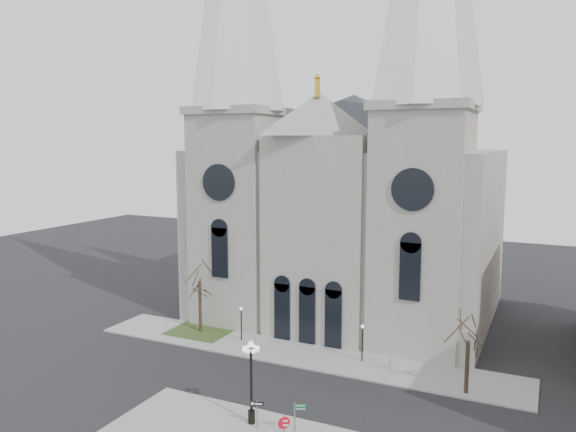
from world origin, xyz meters
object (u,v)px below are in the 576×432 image
at_px(globe_lamp, 251,372).
at_px(one_way_sign, 257,409).
at_px(street_name_sign, 296,418).
at_px(stop_sign, 284,427).

distance_m(globe_lamp, one_way_sign, 2.42).
distance_m(one_way_sign, street_name_sign, 2.85).
xyz_separation_m(stop_sign, street_name_sign, (-0.11, 2.00, -0.38)).
bearing_deg(stop_sign, street_name_sign, 69.21).
relative_size(stop_sign, one_way_sign, 1.28).
xyz_separation_m(globe_lamp, street_name_sign, (3.54, -0.55, -2.20)).
bearing_deg(globe_lamp, one_way_sign, -33.12).
bearing_deg(stop_sign, one_way_sign, 120.66).
distance_m(stop_sign, globe_lamp, 4.82).
bearing_deg(street_name_sign, one_way_sign, 153.89).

